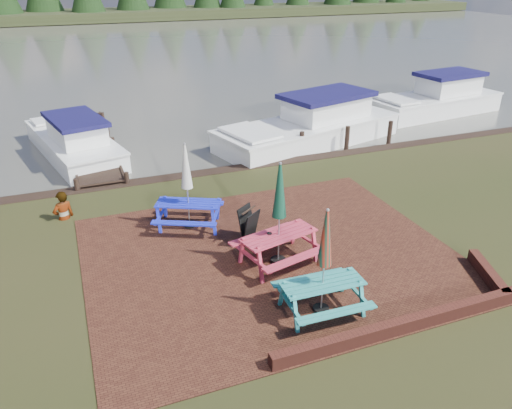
{
  "coord_description": "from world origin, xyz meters",
  "views": [
    {
      "loc": [
        -4.2,
        -8.9,
        6.61
      ],
      "look_at": [
        -0.0,
        1.99,
        1.0
      ],
      "focal_mm": 35.0,
      "sensor_mm": 36.0,
      "label": 1
    }
  ],
  "objects_px": {
    "picnic_table_blue": "(188,199)",
    "boat_far": "(437,100)",
    "picnic_table_red": "(279,230)",
    "chalkboard": "(249,225)",
    "person": "(60,192)",
    "picnic_table_teal": "(323,278)",
    "jetty": "(92,144)",
    "boat_jetty": "(74,142)",
    "boat_near": "(312,127)"
  },
  "relations": [
    {
      "from": "picnic_table_teal",
      "to": "jetty",
      "type": "relative_size",
      "value": 0.26
    },
    {
      "from": "picnic_table_teal",
      "to": "picnic_table_blue",
      "type": "xyz_separation_m",
      "value": [
        -1.65,
        4.72,
        0.01
      ]
    },
    {
      "from": "boat_far",
      "to": "boat_jetty",
      "type": "bearing_deg",
      "value": 83.29
    },
    {
      "from": "picnic_table_red",
      "to": "jetty",
      "type": "relative_size",
      "value": 0.29
    },
    {
      "from": "chalkboard",
      "to": "person",
      "type": "bearing_deg",
      "value": 108.78
    },
    {
      "from": "chalkboard",
      "to": "jetty",
      "type": "xyz_separation_m",
      "value": [
        -3.25,
        9.39,
        -0.37
      ]
    },
    {
      "from": "picnic_table_red",
      "to": "boat_jetty",
      "type": "bearing_deg",
      "value": 98.35
    },
    {
      "from": "boat_near",
      "to": "picnic_table_red",
      "type": "bearing_deg",
      "value": 133.3
    },
    {
      "from": "boat_jetty",
      "to": "boat_near",
      "type": "xyz_separation_m",
      "value": [
        9.42,
        -1.85,
        0.09
      ]
    },
    {
      "from": "picnic_table_blue",
      "to": "boat_jetty",
      "type": "relative_size",
      "value": 0.36
    },
    {
      "from": "person",
      "to": "picnic_table_teal",
      "type": "bearing_deg",
      "value": 105.31
    },
    {
      "from": "picnic_table_blue",
      "to": "boat_jetty",
      "type": "distance_m",
      "value": 8.18
    },
    {
      "from": "chalkboard",
      "to": "boat_near",
      "type": "bearing_deg",
      "value": 16.54
    },
    {
      "from": "picnic_table_red",
      "to": "boat_jetty",
      "type": "xyz_separation_m",
      "value": [
        -4.2,
        10.36,
        -0.55
      ]
    },
    {
      "from": "picnic_table_teal",
      "to": "picnic_table_blue",
      "type": "height_order",
      "value": "picnic_table_blue"
    },
    {
      "from": "boat_jetty",
      "to": "boat_near",
      "type": "bearing_deg",
      "value": -24.43
    },
    {
      "from": "chalkboard",
      "to": "boat_near",
      "type": "height_order",
      "value": "boat_near"
    },
    {
      "from": "chalkboard",
      "to": "boat_near",
      "type": "distance_m",
      "value": 9.15
    },
    {
      "from": "chalkboard",
      "to": "picnic_table_red",
      "type": "bearing_deg",
      "value": -111.66
    },
    {
      "from": "picnic_table_red",
      "to": "person",
      "type": "xyz_separation_m",
      "value": [
        -4.83,
        4.38,
        -0.08
      ]
    },
    {
      "from": "chalkboard",
      "to": "boat_jetty",
      "type": "relative_size",
      "value": 0.14
    },
    {
      "from": "picnic_table_teal",
      "to": "person",
      "type": "height_order",
      "value": "picnic_table_teal"
    },
    {
      "from": "picnic_table_teal",
      "to": "chalkboard",
      "type": "xyz_separation_m",
      "value": [
        -0.4,
        3.32,
        -0.35
      ]
    },
    {
      "from": "boat_far",
      "to": "person",
      "type": "distance_m",
      "value": 19.02
    },
    {
      "from": "picnic_table_red",
      "to": "boat_far",
      "type": "bearing_deg",
      "value": 24.5
    },
    {
      "from": "picnic_table_red",
      "to": "boat_near",
      "type": "bearing_deg",
      "value": 44.75
    },
    {
      "from": "boat_near",
      "to": "person",
      "type": "distance_m",
      "value": 10.87
    },
    {
      "from": "boat_jetty",
      "to": "boat_far",
      "type": "height_order",
      "value": "boat_far"
    },
    {
      "from": "picnic_table_teal",
      "to": "boat_near",
      "type": "relative_size",
      "value": 0.28
    },
    {
      "from": "boat_near",
      "to": "boat_jetty",
      "type": "bearing_deg",
      "value": 63.71
    },
    {
      "from": "picnic_table_blue",
      "to": "chalkboard",
      "type": "xyz_separation_m",
      "value": [
        1.25,
        -1.4,
        -0.36
      ]
    },
    {
      "from": "jetty",
      "to": "person",
      "type": "xyz_separation_m",
      "value": [
        -1.27,
        -6.23,
        0.72
      ]
    },
    {
      "from": "picnic_table_red",
      "to": "picnic_table_teal",
      "type": "bearing_deg",
      "value": -101.54
    },
    {
      "from": "boat_far",
      "to": "jetty",
      "type": "bearing_deg",
      "value": 82.41
    },
    {
      "from": "picnic_table_teal",
      "to": "boat_jetty",
      "type": "relative_size",
      "value": 0.35
    },
    {
      "from": "picnic_table_red",
      "to": "picnic_table_blue",
      "type": "bearing_deg",
      "value": 107.11
    },
    {
      "from": "picnic_table_red",
      "to": "boat_jetty",
      "type": "relative_size",
      "value": 0.38
    },
    {
      "from": "picnic_table_teal",
      "to": "person",
      "type": "relative_size",
      "value": 1.43
    },
    {
      "from": "picnic_table_blue",
      "to": "boat_near",
      "type": "height_order",
      "value": "picnic_table_blue"
    },
    {
      "from": "picnic_table_red",
      "to": "chalkboard",
      "type": "height_order",
      "value": "picnic_table_red"
    },
    {
      "from": "chalkboard",
      "to": "boat_far",
      "type": "distance_m",
      "value": 16.35
    },
    {
      "from": "picnic_table_blue",
      "to": "chalkboard",
      "type": "bearing_deg",
      "value": -22.35
    },
    {
      "from": "picnic_table_blue",
      "to": "boat_far",
      "type": "height_order",
      "value": "picnic_table_blue"
    },
    {
      "from": "boat_far",
      "to": "picnic_table_teal",
      "type": "bearing_deg",
      "value": 126.72
    },
    {
      "from": "chalkboard",
      "to": "boat_jetty",
      "type": "distance_m",
      "value": 9.93
    },
    {
      "from": "chalkboard",
      "to": "picnic_table_blue",
      "type": "bearing_deg",
      "value": 95.5
    },
    {
      "from": "jetty",
      "to": "boat_far",
      "type": "distance_m",
      "value": 16.78
    },
    {
      "from": "picnic_table_red",
      "to": "boat_far",
      "type": "relative_size",
      "value": 0.36
    },
    {
      "from": "picnic_table_blue",
      "to": "boat_far",
      "type": "bearing_deg",
      "value": 53.69
    },
    {
      "from": "person",
      "to": "jetty",
      "type": "bearing_deg",
      "value": -123.36
    }
  ]
}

